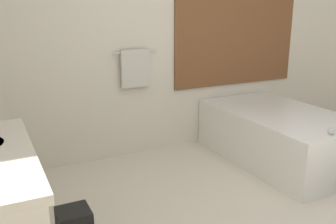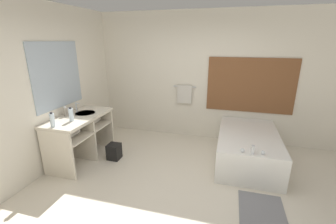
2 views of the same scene
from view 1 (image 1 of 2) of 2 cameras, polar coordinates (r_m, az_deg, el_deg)
wall_back_with_blinds at (r=4.18m, az=-1.13°, el=12.08°), size 7.40×0.13×2.70m
bathtub at (r=4.23m, az=16.72°, el=-3.11°), size 1.02×1.70×0.66m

